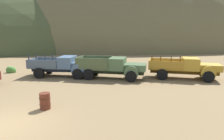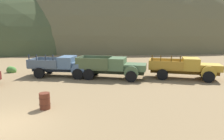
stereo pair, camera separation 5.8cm
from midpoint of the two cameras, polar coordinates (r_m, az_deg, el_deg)
name	(u,v)px [view 2 (the right image)]	position (r m, az deg, el deg)	size (l,w,h in m)	color
ground_plane	(4,125)	(10.80, -27.83, -13.47)	(300.00, 300.00, 0.00)	olive
hill_center	(14,45)	(69.97, -25.60, 6.32)	(80.96, 63.13, 39.39)	#424C2D
hill_far_right	(114,44)	(65.45, 0.58, 7.13)	(113.69, 59.40, 49.94)	brown
truck_chalk_blue	(67,66)	(19.67, -12.47, 1.16)	(6.09, 3.17, 2.16)	#262D39
truck_weathered_green	(116,67)	(18.27, 1.20, 0.74)	(6.38, 3.48, 1.91)	#232B1B
truck_mustard	(189,68)	(19.39, 20.73, 0.57)	(6.37, 3.60, 2.16)	#593D12
oil_drum_by_truck	(45,101)	(11.88, -18.10, -8.19)	(0.61, 0.61, 0.91)	#5B2819
bush_near_barrel	(98,68)	(22.38, -3.91, 0.60)	(1.09, 1.19, 1.03)	#5B8E42
bush_between_trucks	(11,70)	(23.49, -26.16, -0.11)	(0.99, 0.78, 0.83)	#4C8438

